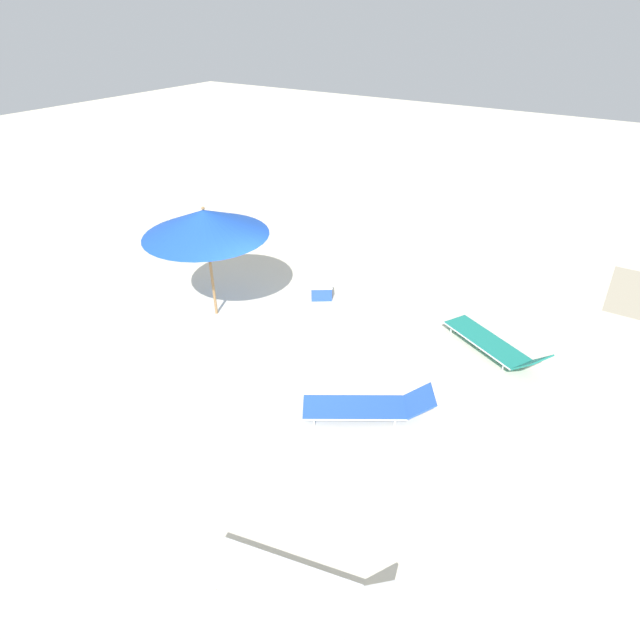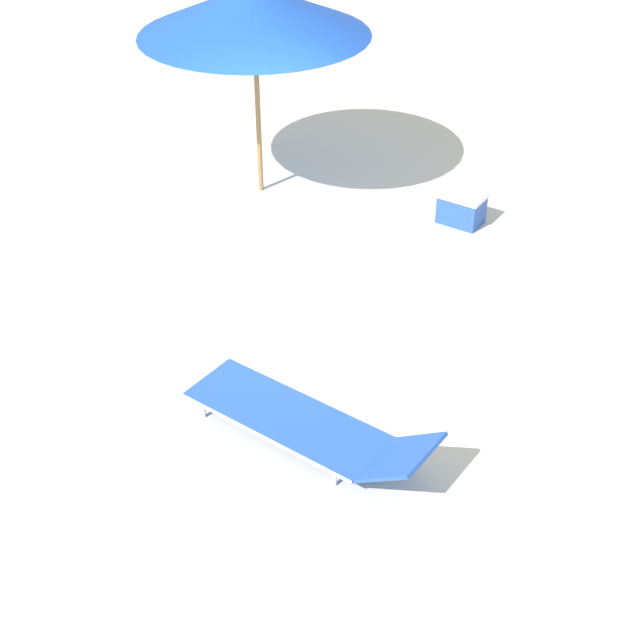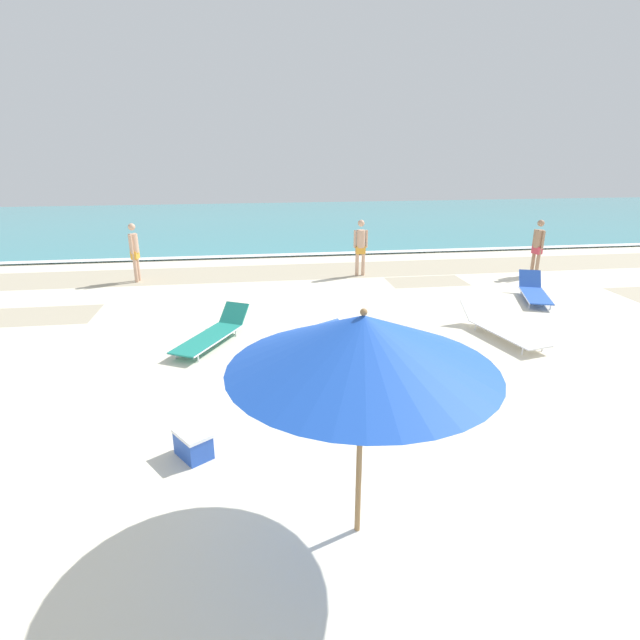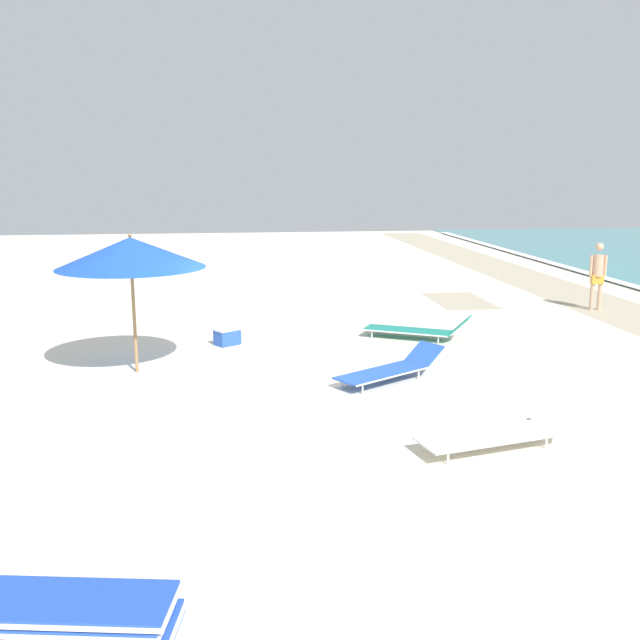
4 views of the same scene
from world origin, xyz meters
name	(u,v)px [view 3 (image 3 of 4)]	position (x,y,z in m)	size (l,w,h in m)	color
ground_plane	(367,416)	(0.00, 0.01, -0.08)	(60.00, 60.00, 0.16)	beige
ocean_water	(279,221)	(0.00, 20.84, 0.03)	(60.00, 18.44, 0.07)	teal
beach_umbrella	(363,343)	(-0.70, -2.47, 2.17)	(2.61, 2.61, 2.52)	#9E7547
sun_lounger_under_umbrella	(364,349)	(0.40, 1.99, 0.21)	(1.68, 2.18, 0.50)	blue
sun_lounger_beside_umbrella	(501,328)	(3.60, 2.75, 0.21)	(1.10, 2.38, 0.57)	white
sun_lounger_near_water_left	(213,333)	(-2.55, 3.28, 0.21)	(1.62, 2.29, 0.57)	#1E8475
sun_lounger_near_water_right	(534,292)	(5.83, 5.24, 0.22)	(1.24, 2.06, 0.61)	blue
beachgoer_wading_adult	(134,249)	(-5.13, 8.77, 1.00)	(0.27, 0.45, 1.76)	tan
beachgoer_shoreline_child	(538,244)	(7.30, 7.74, 1.00)	(0.27, 0.44, 1.76)	#A37A5B
beachgoer_strolling_adult	(361,244)	(1.77, 8.53, 1.00)	(0.45, 0.27, 1.76)	tan
cooler_box	(193,444)	(-2.57, -0.83, 0.19)	(0.57, 0.61, 0.37)	blue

